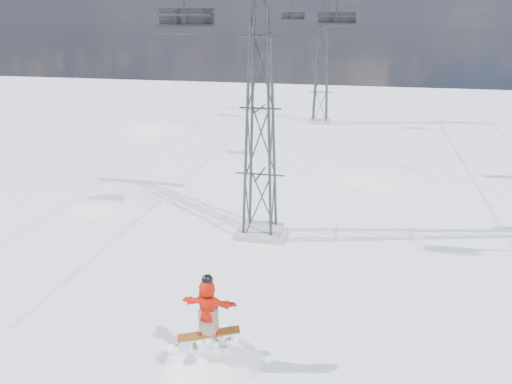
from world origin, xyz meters
TOP-DOWN VIEW (x-y plane):
  - ground at (0.00, 0.00)m, footprint 120.00×120.00m
  - snow_terrain at (-4.77, 21.24)m, footprint 39.00×37.00m
  - lift_tower_near at (0.80, 8.00)m, footprint 5.20×1.80m
  - lift_tower_far at (0.80, 33.00)m, footprint 5.20×1.80m
  - lift_chair_near at (-1.40, 5.86)m, footprint 2.02×0.58m
  - lift_chair_mid at (3.00, 16.94)m, footprint 2.04×0.59m
  - lift_chair_far at (-1.40, 30.15)m, footprint 1.88×0.54m

SIDE VIEW (x-z plane):
  - snow_terrain at x=-4.77m, z-range -20.59..1.41m
  - ground at x=0.00m, z-range 0.00..0.00m
  - lift_tower_near at x=0.80m, z-range -0.24..11.18m
  - lift_tower_far at x=0.80m, z-range -0.24..11.18m
  - lift_chair_mid at x=3.00m, z-range 7.56..10.09m
  - lift_chair_near at x=-1.40m, z-range 7.59..10.10m
  - lift_chair_far at x=-1.40m, z-range 7.83..10.15m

